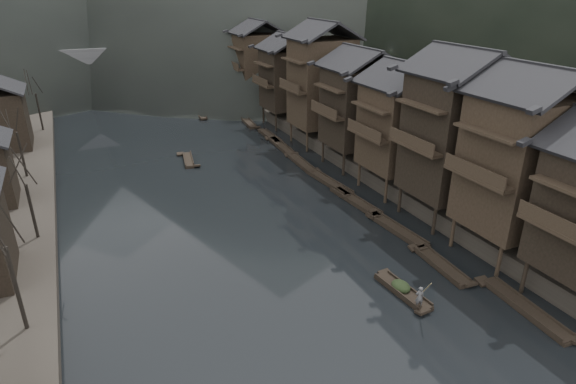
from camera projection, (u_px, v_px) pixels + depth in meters
water at (302, 299)px, 32.64m from camera, size 300.00×300.00×0.00m
right_bank at (387, 107)px, 78.89m from camera, size 40.00×200.00×1.80m
stilt_houses at (368, 92)px, 51.72m from camera, size 9.00×67.60×15.76m
bare_trees at (12, 169)px, 36.73m from camera, size 3.95×60.72×7.89m
moored_sampans at (330, 181)px, 51.35m from camera, size 3.09×57.01×0.47m
midriver_boats at (165, 123)px, 72.24m from camera, size 13.94×38.33×0.44m
stone_bridge at (135, 66)px, 90.58m from camera, size 40.00×6.00×9.00m
hero_sampan at (402, 291)px, 33.14m from camera, size 1.48×5.40×0.44m
cargo_heap at (401, 282)px, 33.11m from camera, size 1.18×1.54×0.71m
boatman at (420, 294)px, 31.11m from camera, size 0.66×0.54×1.58m
bamboo_pole at (427, 260)px, 30.19m from camera, size 1.30×2.68×3.41m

